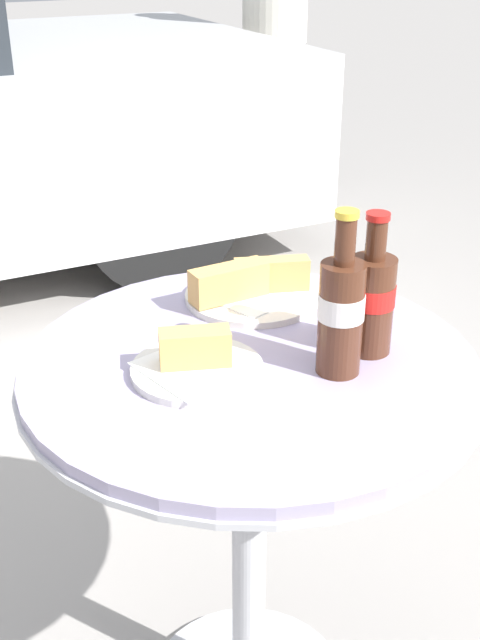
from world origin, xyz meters
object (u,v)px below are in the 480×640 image
at_px(bistro_table, 250,447).
at_px(cola_bottle_left, 372,299).
at_px(cola_bottle_right, 341,311).
at_px(pedestrian, 275,14).
at_px(lunch_plate_far, 250,288).
at_px(lunch_plate_near, 196,362).

distance_m(bistro_table, cola_bottle_left, 0.32).
bearing_deg(bistro_table, cola_bottle_right, -43.16).
xyz_separation_m(bistro_table, pedestrian, (1.64, 2.89, 0.34)).
height_order(cola_bottle_right, pedestrian, pedestrian).
bearing_deg(lunch_plate_far, pedestrian, 60.30).
height_order(bistro_table, pedestrian, pedestrian).
xyz_separation_m(cola_bottle_right, lunch_plate_far, (-0.00, 0.28, -0.08)).
distance_m(bistro_table, cola_bottle_right, 0.30).
xyz_separation_m(bistro_table, lunch_plate_far, (0.10, 0.19, 0.19)).
bearing_deg(cola_bottle_left, cola_bottle_right, -156.77).
height_order(lunch_plate_near, pedestrian, pedestrian).
bearing_deg(bistro_table, pedestrian, 60.47).
height_order(lunch_plate_near, lunch_plate_far, lunch_plate_far).
bearing_deg(cola_bottle_left, bistro_table, 161.43).
distance_m(cola_bottle_left, lunch_plate_far, 0.27).
bearing_deg(cola_bottle_right, bistro_table, 136.84).
xyz_separation_m(cola_bottle_left, pedestrian, (1.46, 2.95, 0.08)).
bearing_deg(lunch_plate_near, cola_bottle_right, -25.02).
distance_m(lunch_plate_near, pedestrian, 3.37).
relative_size(bistro_table, pedestrian, 0.46).
relative_size(bistro_table, cola_bottle_left, 3.33).
height_order(bistro_table, cola_bottle_right, cola_bottle_right).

